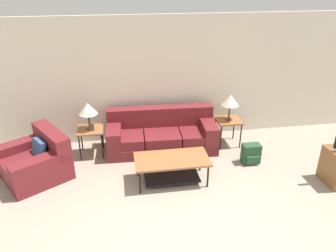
{
  "coord_description": "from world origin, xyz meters",
  "views": [
    {
      "loc": [
        -0.97,
        -2.81,
        3.35
      ],
      "look_at": [
        -0.12,
        2.47,
        0.8
      ],
      "focal_mm": 35.0,
      "sensor_mm": 36.0,
      "label": 1
    }
  ],
  "objects_px": {
    "table_lamp_right": "(230,101)",
    "backpack": "(251,154)",
    "side_table_right": "(228,122)",
    "armchair": "(36,161)",
    "coffee_table": "(172,164)",
    "side_table_left": "(90,132)",
    "couch": "(162,135)",
    "table_lamp_left": "(88,109)"
  },
  "relations": [
    {
      "from": "backpack",
      "to": "table_lamp_left",
      "type": "bearing_deg",
      "value": 165.02
    },
    {
      "from": "table_lamp_left",
      "to": "coffee_table",
      "type": "bearing_deg",
      "value": -39.67
    },
    {
      "from": "couch",
      "to": "table_lamp_right",
      "type": "distance_m",
      "value": 1.56
    },
    {
      "from": "couch",
      "to": "side_table_right",
      "type": "distance_m",
      "value": 1.41
    },
    {
      "from": "table_lamp_left",
      "to": "table_lamp_right",
      "type": "xyz_separation_m",
      "value": [
        2.8,
        0.0,
        0.0
      ]
    },
    {
      "from": "couch",
      "to": "table_lamp_left",
      "type": "relative_size",
      "value": 4.1
    },
    {
      "from": "couch",
      "to": "side_table_right",
      "type": "xyz_separation_m",
      "value": [
        1.4,
        -0.03,
        0.2
      ]
    },
    {
      "from": "armchair",
      "to": "backpack",
      "type": "distance_m",
      "value": 3.94
    },
    {
      "from": "side_table_left",
      "to": "side_table_right",
      "type": "distance_m",
      "value": 2.8
    },
    {
      "from": "coffee_table",
      "to": "table_lamp_right",
      "type": "distance_m",
      "value": 1.93
    },
    {
      "from": "table_lamp_left",
      "to": "table_lamp_right",
      "type": "height_order",
      "value": "same"
    },
    {
      "from": "couch",
      "to": "backpack",
      "type": "distance_m",
      "value": 1.81
    },
    {
      "from": "armchair",
      "to": "side_table_left",
      "type": "bearing_deg",
      "value": 32.83
    },
    {
      "from": "table_lamp_left",
      "to": "table_lamp_right",
      "type": "bearing_deg",
      "value": 0.0
    },
    {
      "from": "armchair",
      "to": "table_lamp_left",
      "type": "distance_m",
      "value": 1.31
    },
    {
      "from": "side_table_left",
      "to": "side_table_right",
      "type": "xyz_separation_m",
      "value": [
        2.8,
        0.0,
        0.0
      ]
    },
    {
      "from": "side_table_left",
      "to": "table_lamp_left",
      "type": "relative_size",
      "value": 1.05
    },
    {
      "from": "couch",
      "to": "coffee_table",
      "type": "xyz_separation_m",
      "value": [
        0.01,
        -1.2,
        0.04
      ]
    },
    {
      "from": "couch",
      "to": "coffee_table",
      "type": "distance_m",
      "value": 1.2
    },
    {
      "from": "couch",
      "to": "table_lamp_left",
      "type": "height_order",
      "value": "table_lamp_left"
    },
    {
      "from": "table_lamp_right",
      "to": "backpack",
      "type": "height_order",
      "value": "table_lamp_right"
    },
    {
      "from": "side_table_left",
      "to": "backpack",
      "type": "distance_m",
      "value": 3.13
    },
    {
      "from": "side_table_right",
      "to": "armchair",
      "type": "bearing_deg",
      "value": -170.87
    },
    {
      "from": "couch",
      "to": "side_table_right",
      "type": "relative_size",
      "value": 3.92
    },
    {
      "from": "side_table_right",
      "to": "backpack",
      "type": "xyz_separation_m",
      "value": [
        0.2,
        -0.8,
        -0.31
      ]
    },
    {
      "from": "armchair",
      "to": "backpack",
      "type": "relative_size",
      "value": 3.74
    },
    {
      "from": "coffee_table",
      "to": "side_table_left",
      "type": "distance_m",
      "value": 1.84
    },
    {
      "from": "table_lamp_right",
      "to": "backpack",
      "type": "distance_m",
      "value": 1.15
    },
    {
      "from": "couch",
      "to": "backpack",
      "type": "height_order",
      "value": "couch"
    },
    {
      "from": "coffee_table",
      "to": "backpack",
      "type": "distance_m",
      "value": 1.64
    },
    {
      "from": "armchair",
      "to": "table_lamp_right",
      "type": "xyz_separation_m",
      "value": [
        3.73,
        0.6,
        0.7
      ]
    },
    {
      "from": "couch",
      "to": "backpack",
      "type": "relative_size",
      "value": 5.71
    },
    {
      "from": "side_table_left",
      "to": "backpack",
      "type": "height_order",
      "value": "side_table_left"
    },
    {
      "from": "armchair",
      "to": "backpack",
      "type": "height_order",
      "value": "armchair"
    },
    {
      "from": "coffee_table",
      "to": "table_lamp_left",
      "type": "bearing_deg",
      "value": 140.33
    },
    {
      "from": "side_table_left",
      "to": "table_lamp_left",
      "type": "bearing_deg",
      "value": 90.0
    },
    {
      "from": "armchair",
      "to": "coffee_table",
      "type": "height_order",
      "value": "armchair"
    },
    {
      "from": "couch",
      "to": "table_lamp_left",
      "type": "bearing_deg",
      "value": -178.86
    },
    {
      "from": "side_table_right",
      "to": "coffee_table",
      "type": "bearing_deg",
      "value": -139.93
    },
    {
      "from": "couch",
      "to": "side_table_right",
      "type": "height_order",
      "value": "couch"
    },
    {
      "from": "armchair",
      "to": "side_table_right",
      "type": "bearing_deg",
      "value": 9.13
    },
    {
      "from": "side_table_left",
      "to": "coffee_table",
      "type": "bearing_deg",
      "value": -39.67
    }
  ]
}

